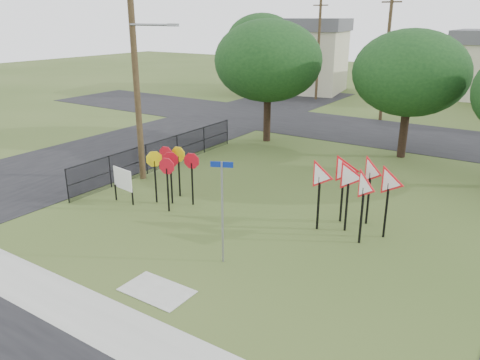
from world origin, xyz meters
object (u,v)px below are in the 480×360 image
object	(u,v)px
info_board	(123,180)
yield_sign_cluster	(356,180)
stop_sign_cluster	(171,164)
street_name_sign	(222,207)

from	to	relation	value
info_board	yield_sign_cluster	bearing A→B (deg)	16.42
stop_sign_cluster	yield_sign_cluster	xyz separation A→B (m)	(7.21, 1.46, 0.27)
stop_sign_cluster	yield_sign_cluster	distance (m)	7.36
yield_sign_cluster	street_name_sign	bearing A→B (deg)	-120.09
street_name_sign	stop_sign_cluster	world-z (taller)	street_name_sign
stop_sign_cluster	info_board	size ratio (longest dim) A/B	1.50
yield_sign_cluster	info_board	bearing A→B (deg)	-163.58
street_name_sign	yield_sign_cluster	size ratio (longest dim) A/B	0.99
street_name_sign	info_board	world-z (taller)	street_name_sign
street_name_sign	info_board	bearing A→B (deg)	164.00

